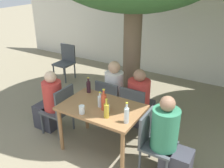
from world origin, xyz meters
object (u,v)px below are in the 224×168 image
(water_bottle_0, at_px, (126,115))
(drinking_glass_0, at_px, (82,110))
(patio_chair_1, at_px, (153,139))
(soda_bottle_2, at_px, (104,102))
(drinking_glass_1, at_px, (107,109))
(dining_table_front, at_px, (102,112))
(person_seated_0, at_px, (50,104))
(water_bottle_1, at_px, (100,101))
(person_seated_1, at_px, (170,142))
(person_seated_2, at_px, (116,94))
(person_seated_3, at_px, (140,101))
(oil_cruet_4, at_px, (106,110))
(patio_chair_0, at_px, (60,108))
(patio_chair_2, at_px, (110,101))
(wine_bottle_3, at_px, (89,87))
(patio_chair_3, at_px, (134,108))
(patio_chair_4, at_px, (66,60))

(water_bottle_0, relative_size, drinking_glass_0, 2.50)
(patio_chair_1, xyz_separation_m, soda_bottle_2, (-0.76, -0.05, 0.40))
(drinking_glass_0, xyz_separation_m, drinking_glass_1, (0.30, 0.20, 0.00))
(dining_table_front, xyz_separation_m, soda_bottle_2, (0.07, -0.05, 0.23))
(person_seated_0, height_order, water_bottle_0, person_seated_0)
(person_seated_0, bearing_deg, water_bottle_1, 89.46)
(person_seated_0, bearing_deg, person_seated_1, 90.00)
(person_seated_2, bearing_deg, patio_chair_1, 141.21)
(drinking_glass_0, bearing_deg, soda_bottle_2, 49.67)
(person_seated_3, height_order, drinking_glass_0, person_seated_3)
(oil_cruet_4, bearing_deg, dining_table_front, 135.42)
(person_seated_0, distance_m, water_bottle_0, 1.64)
(patio_chair_0, xyz_separation_m, drinking_glass_0, (0.70, -0.30, 0.33))
(dining_table_front, relative_size, person_seated_0, 1.07)
(person_seated_1, bearing_deg, water_bottle_0, 108.81)
(water_bottle_1, relative_size, soda_bottle_2, 0.74)
(patio_chair_2, height_order, water_bottle_0, water_bottle_0)
(dining_table_front, distance_m, drinking_glass_1, 0.25)
(dining_table_front, height_order, person_seated_0, person_seated_0)
(patio_chair_1, bearing_deg, wine_bottle_3, 77.19)
(patio_chair_3, relative_size, water_bottle_0, 2.93)
(patio_chair_3, distance_m, drinking_glass_0, 1.06)
(patio_chair_3, distance_m, person_seated_0, 1.46)
(person_seated_0, bearing_deg, oil_cruet_4, 80.60)
(person_seated_1, bearing_deg, person_seated_3, 43.62)
(oil_cruet_4, xyz_separation_m, drinking_glass_1, (-0.06, 0.11, -0.05))
(person_seated_0, xyz_separation_m, soda_bottle_2, (1.15, -0.05, 0.40))
(soda_bottle_2, bearing_deg, person_seated_0, 177.34)
(patio_chair_1, xyz_separation_m, patio_chair_2, (-1.08, 0.63, 0.00))
(person_seated_2, bearing_deg, person_seated_1, 146.48)
(dining_table_front, relative_size, soda_bottle_2, 3.69)
(patio_chair_0, xyz_separation_m, wine_bottle_3, (0.39, 0.29, 0.37))
(patio_chair_2, relative_size, patio_chair_4, 1.00)
(patio_chair_2, relative_size, oil_cruet_4, 3.10)
(dining_table_front, distance_m, person_seated_2, 0.91)
(patio_chair_0, bearing_deg, dining_table_front, 90.00)
(drinking_glass_0, bearing_deg, person_seated_3, 72.03)
(dining_table_front, bearing_deg, patio_chair_4, 140.58)
(person_seated_0, distance_m, soda_bottle_2, 1.22)
(dining_table_front, distance_m, water_bottle_1, 0.20)
(person_seated_0, bearing_deg, water_bottle_0, 83.20)
(dining_table_front, bearing_deg, wine_bottle_3, 146.65)
(dining_table_front, xyz_separation_m, water_bottle_0, (0.51, -0.19, 0.22))
(person_seated_1, distance_m, water_bottle_1, 1.13)
(patio_chair_0, bearing_deg, patio_chair_1, 90.00)
(drinking_glass_0, height_order, drinking_glass_1, drinking_glass_1)
(patio_chair_1, xyz_separation_m, person_seated_1, (0.23, -0.00, 0.04))
(patio_chair_3, bearing_deg, soda_bottle_2, 76.26)
(person_seated_0, bearing_deg, patio_chair_3, 115.66)
(patio_chair_4, xyz_separation_m, soda_bottle_2, (2.43, -1.99, 0.40))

